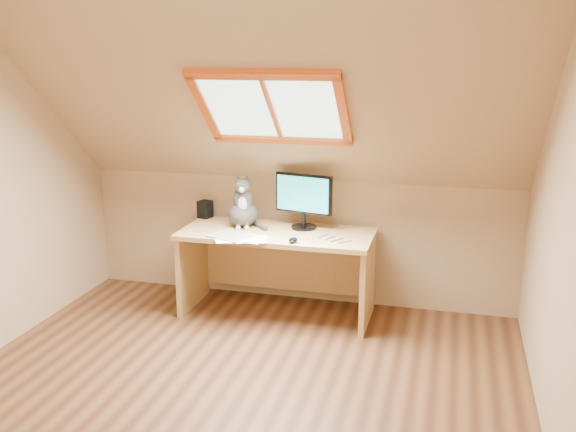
% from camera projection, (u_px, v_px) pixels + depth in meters
% --- Properties ---
extents(ground, '(3.50, 3.50, 0.00)m').
position_uv_depth(ground, '(224.00, 406.00, 3.71)').
color(ground, brown).
rests_on(ground, ground).
extents(room_shell, '(3.52, 3.52, 2.41)m').
position_uv_depth(room_shell, '(211.00, 164.00, 3.27)').
color(room_shell, tan).
rests_on(room_shell, ground).
extents(desk, '(1.46, 0.64, 0.67)m').
position_uv_depth(desk, '(279.00, 255.00, 4.97)').
color(desk, tan).
rests_on(desk, ground).
extents(monitor, '(0.46, 0.19, 0.42)m').
position_uv_depth(monitor, '(304.00, 197.00, 4.88)').
color(monitor, black).
rests_on(monitor, desk).
extents(cat, '(0.29, 0.32, 0.42)m').
position_uv_depth(cat, '(243.00, 208.00, 4.96)').
color(cat, '#47423F').
rests_on(cat, desk).
extents(desk_speaker, '(0.12, 0.12, 0.14)m').
position_uv_depth(desk_speaker, '(205.00, 209.00, 5.24)').
color(desk_speaker, black).
rests_on(desk_speaker, desk).
extents(graphics_tablet, '(0.35, 0.30, 0.01)m').
position_uv_depth(graphics_tablet, '(230.00, 236.00, 4.70)').
color(graphics_tablet, '#B2B2B7').
rests_on(graphics_tablet, desk).
extents(mouse, '(0.06, 0.11, 0.03)m').
position_uv_depth(mouse, '(293.00, 240.00, 4.57)').
color(mouse, black).
rests_on(mouse, desk).
extents(papers, '(0.35, 0.30, 0.01)m').
position_uv_depth(papers, '(246.00, 239.00, 4.65)').
color(papers, white).
rests_on(papers, desk).
extents(cables, '(0.51, 0.26, 0.01)m').
position_uv_depth(cables, '(321.00, 239.00, 4.65)').
color(cables, silver).
rests_on(cables, desk).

